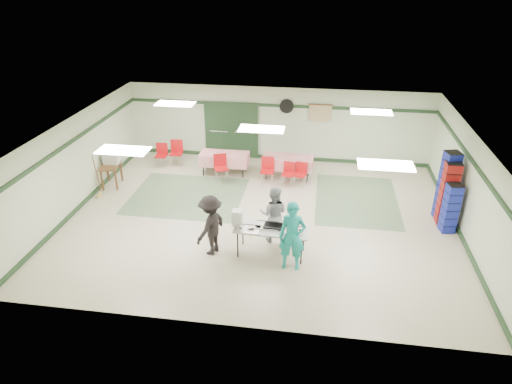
# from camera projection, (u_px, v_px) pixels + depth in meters

# --- Properties ---
(floor) EXTENTS (11.00, 11.00, 0.00)m
(floor) POSITION_uv_depth(u_px,v_px,m) (261.00, 217.00, 13.26)
(floor) COLOR #C3B59D
(floor) RESTS_ON ground
(ceiling) EXTENTS (11.00, 11.00, 0.00)m
(ceiling) POSITION_uv_depth(u_px,v_px,m) (262.00, 128.00, 12.05)
(ceiling) COLOR silver
(ceiling) RESTS_ON wall_back
(wall_back) EXTENTS (11.00, 0.00, 11.00)m
(wall_back) POSITION_uv_depth(u_px,v_px,m) (278.00, 124.00, 16.63)
(wall_back) COLOR beige
(wall_back) RESTS_ON floor
(wall_front) EXTENTS (11.00, 0.00, 11.00)m
(wall_front) POSITION_uv_depth(u_px,v_px,m) (229.00, 272.00, 8.68)
(wall_front) COLOR beige
(wall_front) RESTS_ON floor
(wall_left) EXTENTS (0.00, 9.00, 9.00)m
(wall_left) POSITION_uv_depth(u_px,v_px,m) (76.00, 163.00, 13.37)
(wall_left) COLOR beige
(wall_left) RESTS_ON floor
(wall_right) EXTENTS (0.00, 9.00, 9.00)m
(wall_right) POSITION_uv_depth(u_px,v_px,m) (469.00, 187.00, 11.93)
(wall_right) COLOR beige
(wall_right) RESTS_ON floor
(trim_back) EXTENTS (11.00, 0.06, 0.10)m
(trim_back) POSITION_uv_depth(u_px,v_px,m) (278.00, 106.00, 16.29)
(trim_back) COLOR #1F3920
(trim_back) RESTS_ON wall_back
(baseboard_back) EXTENTS (11.00, 0.06, 0.12)m
(baseboard_back) POSITION_uv_depth(u_px,v_px,m) (277.00, 157.00, 17.18)
(baseboard_back) COLOR #1F3920
(baseboard_back) RESTS_ON floor
(trim_left) EXTENTS (0.06, 9.00, 0.10)m
(trim_left) POSITION_uv_depth(u_px,v_px,m) (72.00, 141.00, 13.05)
(trim_left) COLOR #1F3920
(trim_left) RESTS_ON wall_back
(baseboard_left) EXTENTS (0.06, 9.00, 0.12)m
(baseboard_left) POSITION_uv_depth(u_px,v_px,m) (84.00, 202.00, 13.95)
(baseboard_left) COLOR #1F3920
(baseboard_left) RESTS_ON floor
(trim_right) EXTENTS (0.06, 9.00, 0.10)m
(trim_right) POSITION_uv_depth(u_px,v_px,m) (474.00, 163.00, 11.62)
(trim_right) COLOR #1F3920
(trim_right) RESTS_ON wall_back
(baseboard_right) EXTENTS (0.06, 9.00, 0.12)m
(baseboard_right) POSITION_uv_depth(u_px,v_px,m) (458.00, 229.00, 12.52)
(baseboard_right) COLOR #1F3920
(baseboard_right) RESTS_ON floor
(green_patch_a) EXTENTS (3.50, 3.00, 0.01)m
(green_patch_a) POSITION_uv_depth(u_px,v_px,m) (187.00, 196.00, 14.47)
(green_patch_a) COLOR #5F7D5B
(green_patch_a) RESTS_ON floor
(green_patch_b) EXTENTS (2.50, 3.50, 0.01)m
(green_patch_b) POSITION_uv_depth(u_px,v_px,m) (356.00, 200.00, 14.22)
(green_patch_b) COLOR #5F7D5B
(green_patch_b) RESTS_ON floor
(double_door_left) EXTENTS (0.90, 0.06, 2.10)m
(double_door_left) POSITION_uv_depth(u_px,v_px,m) (219.00, 130.00, 17.00)
(double_door_left) COLOR gray
(double_door_left) RESTS_ON floor
(double_door_right) EXTENTS (0.90, 0.06, 2.10)m
(double_door_right) POSITION_uv_depth(u_px,v_px,m) (244.00, 131.00, 16.88)
(double_door_right) COLOR gray
(double_door_right) RESTS_ON floor
(door_frame) EXTENTS (2.00, 0.03, 2.15)m
(door_frame) POSITION_uv_depth(u_px,v_px,m) (231.00, 130.00, 16.92)
(door_frame) COLOR #1F3920
(door_frame) RESTS_ON floor
(wall_fan) EXTENTS (0.50, 0.10, 0.50)m
(wall_fan) POSITION_uv_depth(u_px,v_px,m) (287.00, 106.00, 16.22)
(wall_fan) COLOR black
(wall_fan) RESTS_ON wall_back
(scroll_banner) EXTENTS (0.80, 0.02, 0.60)m
(scroll_banner) POSITION_uv_depth(u_px,v_px,m) (320.00, 113.00, 16.16)
(scroll_banner) COLOR tan
(scroll_banner) RESTS_ON wall_back
(serving_table) EXTENTS (1.86, 0.82, 0.76)m
(serving_table) POSITION_uv_depth(u_px,v_px,m) (271.00, 230.00, 11.26)
(serving_table) COLOR #B6B6B1
(serving_table) RESTS_ON floor
(sheet_tray_right) EXTENTS (0.60, 0.46, 0.02)m
(sheet_tray_right) POSITION_uv_depth(u_px,v_px,m) (292.00, 231.00, 11.11)
(sheet_tray_right) COLOR silver
(sheet_tray_right) RESTS_ON serving_table
(sheet_tray_mid) EXTENTS (0.59, 0.46, 0.02)m
(sheet_tray_mid) POSITION_uv_depth(u_px,v_px,m) (268.00, 226.00, 11.31)
(sheet_tray_mid) COLOR silver
(sheet_tray_mid) RESTS_ON serving_table
(sheet_tray_left) EXTENTS (0.60, 0.47, 0.02)m
(sheet_tray_left) POSITION_uv_depth(u_px,v_px,m) (248.00, 229.00, 11.15)
(sheet_tray_left) COLOR silver
(sheet_tray_left) RESTS_ON serving_table
(baking_pan) EXTENTS (0.49, 0.32, 0.08)m
(baking_pan) POSITION_uv_depth(u_px,v_px,m) (274.00, 226.00, 11.23)
(baking_pan) COLOR black
(baking_pan) RESTS_ON serving_table
(foam_box_stack) EXTENTS (0.26, 0.24, 0.41)m
(foam_box_stack) POSITION_uv_depth(u_px,v_px,m) (237.00, 218.00, 11.29)
(foam_box_stack) COLOR white
(foam_box_stack) RESTS_ON serving_table
(volunteer_teal) EXTENTS (0.64, 0.42, 1.74)m
(volunteer_teal) POSITION_uv_depth(u_px,v_px,m) (292.00, 237.00, 10.68)
(volunteer_teal) COLOR teal
(volunteer_teal) RESTS_ON floor
(volunteer_grey) EXTENTS (0.78, 0.62, 1.56)m
(volunteer_grey) POSITION_uv_depth(u_px,v_px,m) (274.00, 214.00, 11.82)
(volunteer_grey) COLOR gray
(volunteer_grey) RESTS_ON floor
(volunteer_dark) EXTENTS (0.93, 1.17, 1.59)m
(volunteer_dark) POSITION_uv_depth(u_px,v_px,m) (211.00, 225.00, 11.29)
(volunteer_dark) COLOR black
(volunteer_dark) RESTS_ON floor
(dining_table_a) EXTENTS (1.70, 0.80, 0.77)m
(dining_table_a) POSITION_uv_depth(u_px,v_px,m) (288.00, 162.00, 15.46)
(dining_table_a) COLOR red
(dining_table_a) RESTS_ON floor
(dining_table_b) EXTENTS (1.67, 0.75, 0.77)m
(dining_table_b) POSITION_uv_depth(u_px,v_px,m) (224.00, 158.00, 15.75)
(dining_table_b) COLOR red
(dining_table_b) RESTS_ON floor
(chair_a) EXTENTS (0.43, 0.43, 0.80)m
(chair_a) POSITION_uv_depth(u_px,v_px,m) (289.00, 171.00, 14.98)
(chair_a) COLOR red
(chair_a) RESTS_ON floor
(chair_b) EXTENTS (0.44, 0.44, 0.92)m
(chair_b) POSITION_uv_depth(u_px,v_px,m) (268.00, 168.00, 15.05)
(chair_b) COLOR red
(chair_b) RESTS_ON floor
(chair_c) EXTENTS (0.44, 0.44, 0.81)m
(chair_c) POSITION_uv_depth(u_px,v_px,m) (301.00, 172.00, 14.92)
(chair_c) COLOR red
(chair_c) RESTS_ON floor
(chair_d) EXTENTS (0.56, 0.56, 0.93)m
(chair_d) POSITION_uv_depth(u_px,v_px,m) (221.00, 165.00, 15.24)
(chair_d) COLOR red
(chair_d) RESTS_ON floor
(chair_loose_a) EXTENTS (0.48, 0.48, 0.95)m
(chair_loose_a) POSITION_uv_depth(u_px,v_px,m) (176.00, 150.00, 16.42)
(chair_loose_a) COLOR red
(chair_loose_a) RESTS_ON floor
(chair_loose_b) EXTENTS (0.43, 0.43, 0.87)m
(chair_loose_b) POSITION_uv_depth(u_px,v_px,m) (162.00, 153.00, 16.32)
(chair_loose_b) COLOR red
(chair_loose_b) RESTS_ON floor
(crate_stack_blue_a) EXTENTS (0.42, 0.42, 1.42)m
(crate_stack_blue_a) POSITION_uv_depth(u_px,v_px,m) (451.00, 208.00, 12.26)
(crate_stack_blue_a) COLOR navy
(crate_stack_blue_a) RESTS_ON floor
(crate_stack_red) EXTENTS (0.41, 0.41, 1.84)m
(crate_stack_red) POSITION_uv_depth(u_px,v_px,m) (448.00, 193.00, 12.58)
(crate_stack_red) COLOR maroon
(crate_stack_red) RESTS_ON floor
(crate_stack_blue_b) EXTENTS (0.48, 0.48, 2.04)m
(crate_stack_blue_b) POSITION_uv_depth(u_px,v_px,m) (447.00, 186.00, 12.75)
(crate_stack_blue_b) COLOR navy
(crate_stack_blue_b) RESTS_ON floor
(printer_table) EXTENTS (0.71, 0.96, 0.74)m
(printer_table) POSITION_uv_depth(u_px,v_px,m) (111.00, 168.00, 14.86)
(printer_table) COLOR brown
(printer_table) RESTS_ON floor
(office_printer) EXTENTS (0.52, 0.47, 0.38)m
(office_printer) POSITION_uv_depth(u_px,v_px,m) (112.00, 157.00, 14.88)
(office_printer) COLOR #BBBCB6
(office_printer) RESTS_ON printer_table
(broom) EXTENTS (0.07, 0.23, 1.39)m
(broom) POSITION_uv_depth(u_px,v_px,m) (97.00, 175.00, 14.14)
(broom) COLOR brown
(broom) RESTS_ON floor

